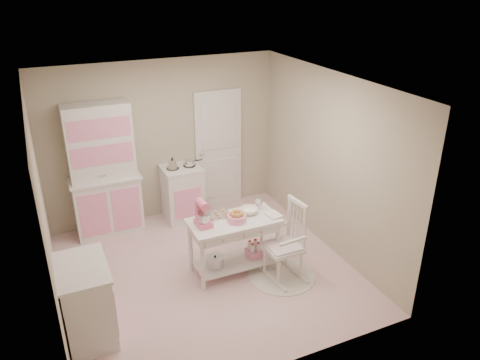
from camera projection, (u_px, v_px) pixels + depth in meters
name	position (u px, v px, depth m)	size (l,w,h in m)	color
room_shell	(203.00, 161.00, 5.80)	(3.84, 3.84, 2.62)	#C77C85
door	(219.00, 149.00, 7.97)	(0.82, 0.05, 2.04)	silver
hutch	(104.00, 171.00, 7.05)	(1.06, 0.50, 2.08)	silver
stove	(183.00, 193.00, 7.70)	(0.62, 0.57, 0.92)	silver
base_cabinet	(87.00, 301.00, 5.17)	(0.54, 0.84, 0.92)	silver
lace_rug	(282.00, 275.00, 6.38)	(0.92, 0.92, 0.01)	white
rocking_chair	(283.00, 241.00, 6.16)	(0.48, 0.72, 1.10)	silver
work_table	(234.00, 246.00, 6.33)	(1.20, 0.60, 0.80)	silver
stand_mixer	(203.00, 214.00, 5.96)	(0.20, 0.28, 0.34)	pink
cookie_tray	(218.00, 216.00, 6.26)	(0.34, 0.24, 0.02)	silver
bread_basket	(237.00, 218.00, 6.11)	(0.25, 0.25, 0.09)	pink
mixing_bowl	(249.00, 211.00, 6.31)	(0.25, 0.25, 0.08)	white
metal_pitcher	(258.00, 203.00, 6.43)	(0.10, 0.10, 0.17)	silver
recipe_book	(268.00, 216.00, 6.23)	(0.17, 0.23, 0.02)	white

